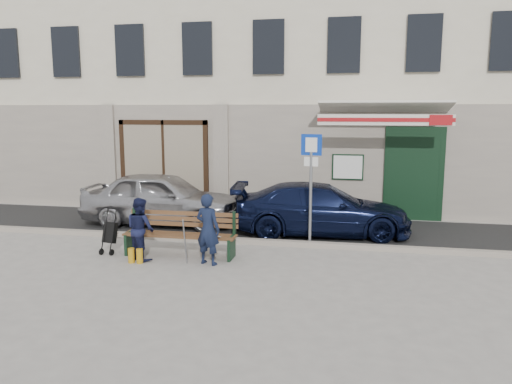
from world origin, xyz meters
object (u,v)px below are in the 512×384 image
(car_silver, at_px, (162,198))
(car_navy, at_px, (321,209))
(stroller, at_px, (110,234))
(woman, at_px, (141,229))
(man, at_px, (208,229))
(parking_sign, at_px, (311,172))
(bench, at_px, (178,234))

(car_silver, distance_m, car_navy, 4.25)
(car_silver, height_order, car_navy, car_silver)
(car_navy, distance_m, stroller, 5.03)
(car_silver, relative_size, woman, 3.26)
(car_navy, relative_size, stroller, 4.53)
(woman, bearing_deg, car_silver, -42.70)
(man, xyz_separation_m, stroller, (-2.30, 0.36, -0.29))
(parking_sign, xyz_separation_m, man, (-1.87, -1.80, -0.96))
(parking_sign, bearing_deg, car_silver, 171.98)
(stroller, bearing_deg, man, 2.78)
(woman, bearing_deg, bench, -114.84)
(bench, height_order, man, man)
(car_silver, relative_size, bench, 1.75)
(car_navy, distance_m, man, 3.55)
(car_silver, xyz_separation_m, stroller, (-0.09, -2.77, -0.29))
(bench, bearing_deg, car_silver, 117.80)
(car_navy, xyz_separation_m, woman, (-3.49, -2.85, 0.01))
(car_navy, height_order, woman, woman)
(parking_sign, height_order, stroller, parking_sign)
(man, relative_size, woman, 1.11)
(car_silver, distance_m, bench, 3.04)
(car_silver, xyz_separation_m, man, (2.21, -3.14, -0.00))
(stroller, bearing_deg, parking_sign, 30.73)
(parking_sign, distance_m, woman, 3.89)
(car_navy, height_order, bench, car_navy)
(parking_sign, height_order, woman, parking_sign)
(bench, height_order, woman, woman)
(parking_sign, bearing_deg, woman, -142.10)
(car_navy, xyz_separation_m, bench, (-2.83, -2.45, -0.17))
(car_silver, relative_size, parking_sign, 1.67)
(car_silver, xyz_separation_m, parking_sign, (4.08, -1.34, 0.96))
(car_silver, bearing_deg, man, -146.72)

